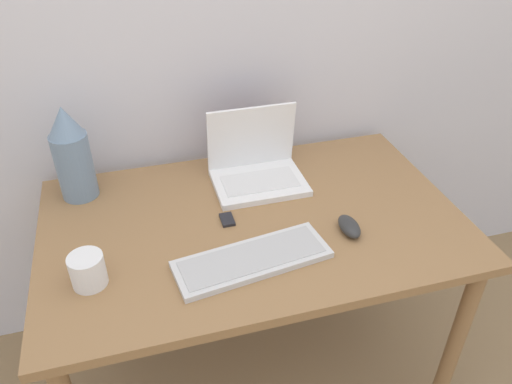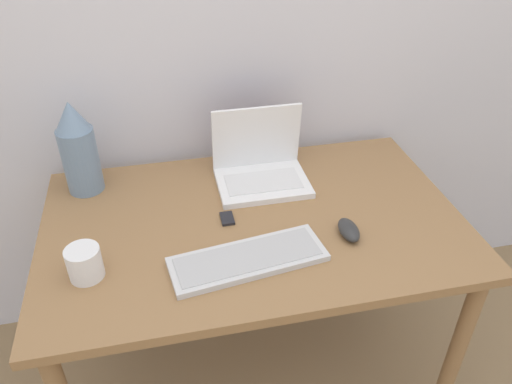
% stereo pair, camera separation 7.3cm
% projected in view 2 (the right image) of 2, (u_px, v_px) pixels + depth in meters
% --- Properties ---
extents(desk, '(1.25, 0.77, 0.72)m').
position_uv_depth(desk, '(253.00, 240.00, 1.54)').
color(desk, olive).
rests_on(desk, ground_plane).
extents(laptop, '(0.29, 0.23, 0.24)m').
position_uv_depth(laptop, '(260.00, 166.00, 1.64)').
color(laptop, white).
rests_on(laptop, desk).
extents(keyboard, '(0.44, 0.20, 0.02)m').
position_uv_depth(keyboard, '(248.00, 259.00, 1.33)').
color(keyboard, silver).
rests_on(keyboard, desk).
extents(mouse, '(0.05, 0.10, 0.04)m').
position_uv_depth(mouse, '(349.00, 230.00, 1.42)').
color(mouse, '#2D2D2D').
rests_on(mouse, desk).
extents(vase, '(0.11, 0.11, 0.31)m').
position_uv_depth(vase, '(78.00, 148.00, 1.54)').
color(vase, slate).
rests_on(vase, desk).
extents(mp3_player, '(0.04, 0.06, 0.01)m').
position_uv_depth(mp3_player, '(227.00, 218.00, 1.49)').
color(mp3_player, black).
rests_on(mp3_player, desk).
extents(mug, '(0.09, 0.09, 0.09)m').
position_uv_depth(mug, '(85.00, 263.00, 1.27)').
color(mug, white).
rests_on(mug, desk).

